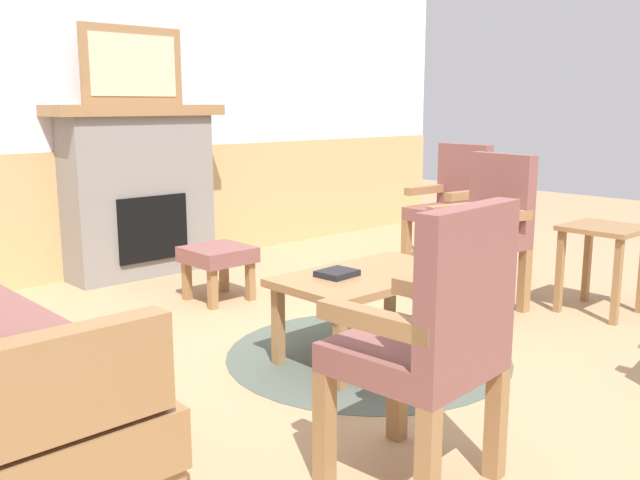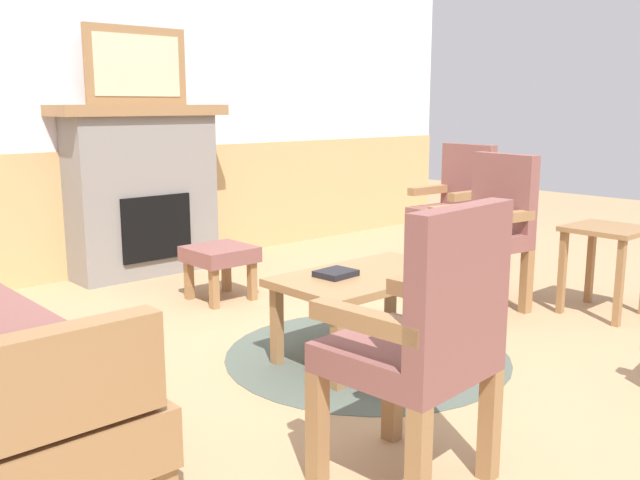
# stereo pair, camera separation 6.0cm
# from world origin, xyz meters

# --- Properties ---
(ground_plane) EXTENTS (14.00, 14.00, 0.00)m
(ground_plane) POSITION_xyz_m (0.00, 0.00, 0.00)
(ground_plane) COLOR tan
(wall_back) EXTENTS (7.20, 0.14, 2.70)m
(wall_back) POSITION_xyz_m (0.00, 2.60, 1.31)
(wall_back) COLOR white
(wall_back) RESTS_ON ground_plane
(fireplace) EXTENTS (1.30, 0.44, 1.28)m
(fireplace) POSITION_xyz_m (0.00, 2.35, 0.65)
(fireplace) COLOR gray
(fireplace) RESTS_ON ground_plane
(framed_picture) EXTENTS (0.80, 0.04, 0.56)m
(framed_picture) POSITION_xyz_m (0.00, 2.35, 1.56)
(framed_picture) COLOR olive
(framed_picture) RESTS_ON fireplace
(coffee_table) EXTENTS (0.96, 0.56, 0.44)m
(coffee_table) POSITION_xyz_m (-0.03, -0.05, 0.39)
(coffee_table) COLOR olive
(coffee_table) RESTS_ON ground_plane
(round_rug) EXTENTS (1.47, 1.47, 0.01)m
(round_rug) POSITION_xyz_m (-0.03, -0.05, 0.00)
(round_rug) COLOR #4C564C
(round_rug) RESTS_ON ground_plane
(book_on_table) EXTENTS (0.20, 0.17, 0.03)m
(book_on_table) POSITION_xyz_m (-0.20, 0.01, 0.46)
(book_on_table) COLOR black
(book_on_table) RESTS_ON coffee_table
(footstool) EXTENTS (0.40, 0.40, 0.36)m
(footstool) POSITION_xyz_m (0.01, 1.35, 0.28)
(footstool) COLOR olive
(footstool) RESTS_ON ground_plane
(armchair_near_fireplace) EXTENTS (0.55, 0.55, 0.98)m
(armchair_near_fireplace) POSITION_xyz_m (1.15, 0.05, 0.54)
(armchair_near_fireplace) COLOR olive
(armchair_near_fireplace) RESTS_ON ground_plane
(armchair_by_window_left) EXTENTS (0.51, 0.51, 0.98)m
(armchair_by_window_left) POSITION_xyz_m (1.85, 0.82, 0.54)
(armchair_by_window_left) COLOR olive
(armchair_by_window_left) RESTS_ON ground_plane
(armchair_front_center) EXTENTS (0.52, 0.52, 0.98)m
(armchair_front_center) POSITION_xyz_m (-0.81, -1.05, 0.54)
(armchair_front_center) COLOR olive
(armchair_front_center) RESTS_ON ground_plane
(side_table) EXTENTS (0.44, 0.44, 0.55)m
(side_table) POSITION_xyz_m (1.59, -0.51, 0.43)
(side_table) COLOR olive
(side_table) RESTS_ON ground_plane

